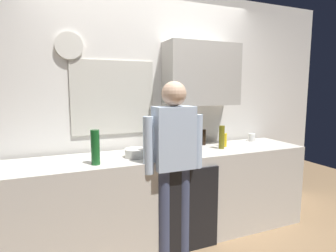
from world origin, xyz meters
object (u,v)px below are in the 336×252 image
object	(u,v)px
bottle_olive_oil	(222,137)
dish_soap	(224,140)
bottle_dark_sauce	(203,137)
person_at_sink	(174,154)
mixing_bowl	(136,153)
coffee_maker	(164,136)
bottle_green_wine	(95,147)
cup_white_mug	(252,137)

from	to	relation	value
bottle_olive_oil	dish_soap	xyz separation A→B (m)	(0.09, 0.08, -0.05)
bottle_dark_sauce	person_at_sink	size ratio (longest dim) A/B	0.11
bottle_olive_oil	mixing_bowl	xyz separation A→B (m)	(-0.95, -0.01, -0.08)
dish_soap	mixing_bowl	bearing A→B (deg)	-175.39
dish_soap	person_at_sink	bearing A→B (deg)	-155.91
coffee_maker	bottle_olive_oil	bearing A→B (deg)	-15.88
bottle_dark_sauce	coffee_maker	bearing A→B (deg)	-171.19
coffee_maker	person_at_sink	xyz separation A→B (m)	(-0.08, -0.44, -0.09)
bottle_olive_oil	dish_soap	bearing A→B (deg)	42.01
coffee_maker	bottle_green_wine	xyz separation A→B (m)	(-0.74, -0.30, 0.00)
coffee_maker	person_at_sink	distance (m)	0.45
cup_white_mug	bottle_olive_oil	bearing A→B (deg)	-159.44
coffee_maker	bottle_olive_oil	xyz separation A→B (m)	(0.60, -0.17, -0.02)
bottle_green_wine	mixing_bowl	distance (m)	0.43
cup_white_mug	person_at_sink	bearing A→B (deg)	-159.05
coffee_maker	person_at_sink	bearing A→B (deg)	-100.31
bottle_dark_sauce	mixing_bowl	bearing A→B (deg)	-163.51
bottle_dark_sauce	person_at_sink	distance (m)	0.80
bottle_olive_oil	bottle_dark_sauce	xyz separation A→B (m)	(-0.08, 0.25, -0.03)
mixing_bowl	person_at_sink	distance (m)	0.38
coffee_maker	mixing_bowl	size ratio (longest dim) A/B	1.50
bottle_green_wine	bottle_olive_oil	world-z (taller)	bottle_green_wine
bottle_green_wine	bottle_dark_sauce	bearing A→B (deg)	16.64
bottle_olive_oil	bottle_dark_sauce	distance (m)	0.27
bottle_green_wine	cup_white_mug	xyz separation A→B (m)	(1.93, 0.34, -0.10)
dish_soap	person_at_sink	distance (m)	0.84
cup_white_mug	dish_soap	world-z (taller)	dish_soap
coffee_maker	dish_soap	xyz separation A→B (m)	(0.69, -0.09, -0.07)
bottle_dark_sauce	mixing_bowl	size ratio (longest dim) A/B	0.82
person_at_sink	bottle_olive_oil	bearing A→B (deg)	17.77
bottle_dark_sauce	cup_white_mug	world-z (taller)	bottle_dark_sauce
coffee_maker	cup_white_mug	world-z (taller)	coffee_maker
bottle_olive_oil	cup_white_mug	xyz separation A→B (m)	(0.58, 0.22, -0.08)
cup_white_mug	mixing_bowl	size ratio (longest dim) A/B	0.43
coffee_maker	bottle_green_wine	world-z (taller)	coffee_maker
bottle_dark_sauce	cup_white_mug	distance (m)	0.66
mixing_bowl	bottle_green_wine	bearing A→B (deg)	-163.02
bottle_olive_oil	cup_white_mug	distance (m)	0.63
bottle_green_wine	bottle_olive_oil	bearing A→B (deg)	5.35
coffee_maker	bottle_dark_sauce	distance (m)	0.53
coffee_maker	cup_white_mug	bearing A→B (deg)	2.23
person_at_sink	mixing_bowl	bearing A→B (deg)	132.66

